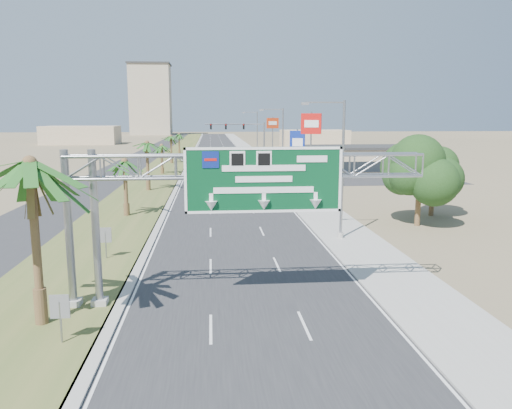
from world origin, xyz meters
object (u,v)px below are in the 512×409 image
Objects in this scene: store_building at (359,160)px; car_left_lane at (206,184)px; car_right_lane at (252,171)px; car_far at (205,156)px; sign_gantry at (229,178)px; pole_sign_red_near at (311,129)px; pole_sign_red_far at (273,127)px; palm_near at (30,164)px; pole_sign_blue at (297,144)px; signal_mast at (252,141)px; car_mid_lane at (227,175)px.

store_building reaches higher than car_left_lane.
car_far is at bearing 104.02° from car_right_lane.
sign_gantry is 37.24m from pole_sign_red_near.
sign_gantry is 1.88× the size of pole_sign_red_far.
pole_sign_red_far reaches higher than car_right_lane.
palm_near is 0.88× the size of pole_sign_red_near.
car_right_lane is 33.23m from car_far.
palm_near reaches higher than pole_sign_blue.
pole_sign_red_near is (4.74, -26.49, 2.64)m from signal_mast.
pole_sign_red_near is 1.06× the size of pole_sign_red_far.
car_far is 25.06m from pole_sign_red_far.
car_mid_lane is at bearing 79.06° from palm_near.
car_mid_lane is (1.47, 47.74, -5.25)m from sign_gantry.
pole_sign_red_far reaches higher than palm_near.
store_building is 3.67× the size of car_left_lane.
car_left_lane is at bearing -108.94° from car_mid_lane.
pole_sign_red_near is at bearing -88.23° from pole_sign_red_far.
pole_sign_red_near reaches higher than car_mid_lane.
pole_sign_blue is (12.55, -43.71, 4.67)m from car_far.
store_building reaches higher than car_far.
sign_gantry is 48.05m from car_mid_lane.
sign_gantry is 2.01× the size of palm_near.
car_far is at bearing 119.91° from pole_sign_red_far.
sign_gantry is 43.63m from pole_sign_blue.
car_left_lane is at bearing -142.85° from store_building.
pole_sign_blue is at bearing -132.36° from store_building.
store_building is at bearing 61.72° from palm_near.
pole_sign_blue is at bearing 67.13° from palm_near.
car_mid_lane is 16.84m from pole_sign_red_near.
palm_near is 88.41m from car_far.
signal_mast is (14.37, 63.97, -2.08)m from palm_near.
car_far reaches higher than car_right_lane.
pole_sign_red_near reaches higher than car_left_lane.
car_left_lane is (-7.67, -24.53, -4.01)m from signal_mast.
car_right_lane is 0.53× the size of pole_sign_red_far.
store_building is 1.90× the size of pole_sign_red_near.
signal_mast is 5.35m from pole_sign_red_far.
palm_near is at bearing -105.20° from pole_sign_red_far.
car_right_lane is 20.12m from pole_sign_red_near.
signal_mast is at bearing 86.21° from car_right_lane.
pole_sign_blue is (10.54, 42.34, -0.72)m from sign_gantry.
car_mid_lane is (-21.60, -8.33, -1.20)m from store_building.
pole_sign_red_near is (9.51, -12.18, 6.69)m from car_mid_lane.
pole_sign_blue is at bearing -33.92° from car_mid_lane.
pole_sign_red_near is at bearing -120.51° from store_building.
sign_gantry is 86.24m from car_far.
car_far is at bearing 106.02° from pole_sign_blue.
palm_near reaches higher than car_left_lane.
car_left_lane is 1.03× the size of car_right_lane.
car_mid_lane is at bearing -158.90° from store_building.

